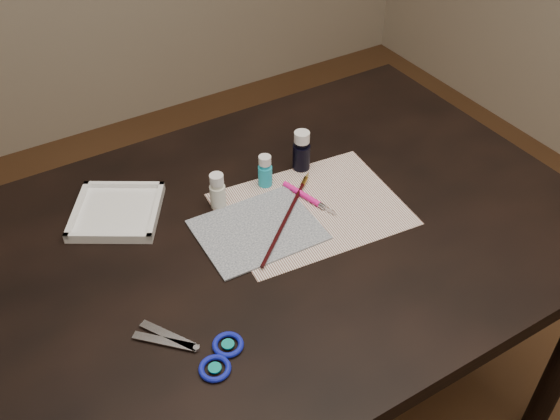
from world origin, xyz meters
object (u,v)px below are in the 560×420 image
palette_tray (117,211)px  paint_bottle_cyan (265,171)px  paint_bottle_navy (302,151)px  paint_bottle_white (217,191)px  scissors (185,348)px  paper (311,209)px  canvas (258,230)px

palette_tray → paint_bottle_cyan: bearing=-12.8°
paint_bottle_cyan → paint_bottle_navy: (0.10, 0.01, 0.01)m
paint_bottle_white → paint_bottle_cyan: bearing=5.4°
paint_bottle_cyan → palette_tray: size_ratio=0.43×
paint_bottle_navy → scissors: paint_bottle_navy is taller
scissors → paint_bottle_cyan: bearing=-91.7°
paint_bottle_cyan → paper: bearing=-71.7°
paint_bottle_cyan → palette_tray: 0.33m
canvas → scissors: size_ratio=1.15×
canvas → paint_bottle_white: size_ratio=2.91×
paint_bottle_navy → paper: bearing=-114.3°
paint_bottle_cyan → scissors: bearing=-137.1°
paint_bottle_navy → palette_tray: size_ratio=0.55×
paint_bottle_white → paint_bottle_navy: bearing=5.6°
paint_bottle_white → palette_tray: bearing=156.8°
paint_bottle_cyan → paint_bottle_navy: 0.10m
paint_bottle_white → scissors: bearing=-125.7°
paint_bottle_white → paint_bottle_cyan: size_ratio=1.08×
canvas → paint_bottle_cyan: bearing=53.9°
paper → scissors: size_ratio=1.81×
paint_bottle_white → paper: bearing=-34.5°
canvas → paint_bottle_cyan: 0.16m
paint_bottle_white → palette_tray: size_ratio=0.47×
canvas → paint_bottle_navy: size_ratio=2.47×
canvas → palette_tray: size_ratio=1.37×
paint_bottle_cyan → palette_tray: paint_bottle_cyan is taller
paint_bottle_cyan → scissors: paint_bottle_cyan is taller
paint_bottle_white → paint_bottle_cyan: 0.12m
paint_bottle_navy → palette_tray: paint_bottle_navy is taller
paper → scissors: scissors is taller
paint_bottle_white → paint_bottle_navy: paint_bottle_navy is taller
paint_bottle_cyan → palette_tray: (-0.32, 0.07, -0.03)m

